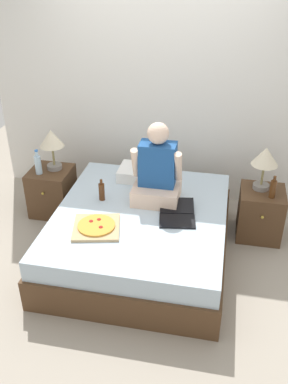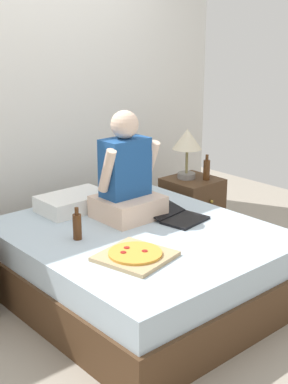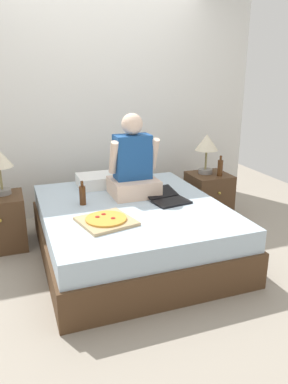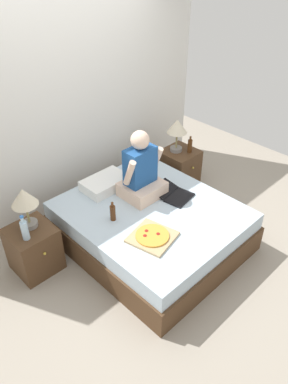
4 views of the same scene
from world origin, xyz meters
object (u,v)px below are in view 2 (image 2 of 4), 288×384
at_px(nightstand_right, 192,206).
at_px(person_seated, 127,179).
at_px(beer_bottle, 207,169).
at_px(lamp_on_right_nightstand, 187,143).
at_px(laptop, 178,216).
at_px(pizza_box, 135,255).
at_px(bed, 140,263).
at_px(beer_bottle_on_bed, 77,226).

xyz_separation_m(nightstand_right, person_seated, (-1.02, -0.31, 0.52)).
bearing_deg(nightstand_right, beer_bottle, -54.99).
relative_size(lamp_on_right_nightstand, beer_bottle, 1.96).
distance_m(beer_bottle, person_seated, 1.13).
relative_size(beer_bottle, laptop, 0.50).
height_order(laptop, pizza_box, laptop).
bearing_deg(person_seated, bed, -111.74).
distance_m(person_seated, laptop, 0.46).
distance_m(lamp_on_right_nightstand, beer_bottle, 0.29).
bearing_deg(lamp_on_right_nightstand, person_seated, -159.92).
xyz_separation_m(person_seated, beer_bottle_on_bed, (-0.52, -0.12, -0.20)).
bearing_deg(pizza_box, nightstand_right, 32.09).
bearing_deg(lamp_on_right_nightstand, nightstand_right, -59.07).
bearing_deg(lamp_on_right_nightstand, beer_bottle, -56.31).
xyz_separation_m(nightstand_right, beer_bottle, (0.07, -0.10, 0.36)).
distance_m(bed, nightstand_right, 1.27).
distance_m(bed, beer_bottle, 1.34).
distance_m(nightstand_right, beer_bottle, 0.38).
bearing_deg(nightstand_right, bed, -152.87).
xyz_separation_m(bed, beer_bottle_on_bed, (-0.41, 0.15, 0.34)).
height_order(beer_bottle, person_seated, person_seated).
height_order(bed, beer_bottle, beer_bottle).
relative_size(bed, person_seated, 2.38).
relative_size(nightstand_right, beer_bottle, 2.26).
height_order(bed, laptop, laptop).
height_order(lamp_on_right_nightstand, person_seated, person_seated).
bearing_deg(laptop, bed, 176.43).
relative_size(lamp_on_right_nightstand, pizza_box, 0.94).
distance_m(beer_bottle, beer_bottle_on_bed, 1.65).
relative_size(pizza_box, beer_bottle_on_bed, 2.18).
xyz_separation_m(bed, beer_bottle, (1.20, 0.48, 0.37)).
distance_m(nightstand_right, laptop, 1.02).
relative_size(nightstand_right, pizza_box, 1.09).
xyz_separation_m(lamp_on_right_nightstand, beer_bottle, (0.10, -0.15, -0.23)).
distance_m(laptop, beer_bottle_on_bed, 0.78).
height_order(person_seated, laptop, person_seated).
bearing_deg(pizza_box, person_seated, 54.36).
bearing_deg(beer_bottle_on_bed, nightstand_right, 15.65).
height_order(pizza_box, beer_bottle_on_bed, beer_bottle_on_bed).
distance_m(nightstand_right, person_seated, 1.19).
xyz_separation_m(beer_bottle, laptop, (-0.86, -0.50, -0.10)).
bearing_deg(beer_bottle, beer_bottle_on_bed, -168.36).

